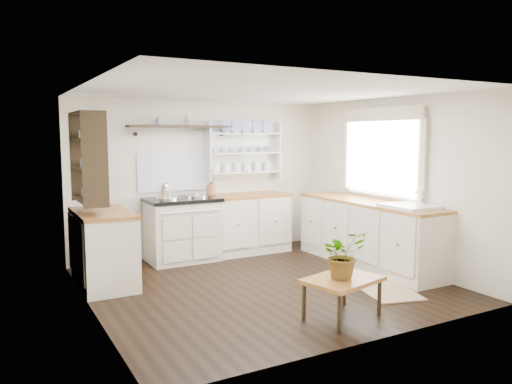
# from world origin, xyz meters

# --- Properties ---
(floor) EXTENTS (4.00, 3.80, 0.01)m
(floor) POSITION_xyz_m (0.00, 0.00, 0.00)
(floor) COLOR black
(floor) RESTS_ON ground
(wall_back) EXTENTS (4.00, 0.02, 2.30)m
(wall_back) POSITION_xyz_m (0.00, 1.90, 1.15)
(wall_back) COLOR silver
(wall_back) RESTS_ON ground
(wall_right) EXTENTS (0.02, 3.80, 2.30)m
(wall_right) POSITION_xyz_m (2.00, 0.00, 1.15)
(wall_right) COLOR silver
(wall_right) RESTS_ON ground
(wall_left) EXTENTS (0.02, 3.80, 2.30)m
(wall_left) POSITION_xyz_m (-2.00, 0.00, 1.15)
(wall_left) COLOR silver
(wall_left) RESTS_ON ground
(ceiling) EXTENTS (4.00, 3.80, 0.01)m
(ceiling) POSITION_xyz_m (0.00, 0.00, 2.30)
(ceiling) COLOR white
(ceiling) RESTS_ON wall_back
(window) EXTENTS (0.08, 1.55, 1.22)m
(window) POSITION_xyz_m (1.95, 0.15, 1.56)
(window) COLOR white
(window) RESTS_ON wall_right
(aga_cooker) EXTENTS (1.02, 0.71, 0.94)m
(aga_cooker) POSITION_xyz_m (-0.46, 1.57, 0.46)
(aga_cooker) COLOR beige
(aga_cooker) RESTS_ON floor
(back_cabinets) EXTENTS (1.27, 0.63, 0.90)m
(back_cabinets) POSITION_xyz_m (0.60, 1.60, 0.46)
(back_cabinets) COLOR silver
(back_cabinets) RESTS_ON floor
(right_cabinets) EXTENTS (0.62, 2.43, 0.90)m
(right_cabinets) POSITION_xyz_m (1.70, 0.10, 0.46)
(right_cabinets) COLOR silver
(right_cabinets) RESTS_ON floor
(belfast_sink) EXTENTS (0.55, 0.60, 0.45)m
(belfast_sink) POSITION_xyz_m (1.70, -0.65, 0.80)
(belfast_sink) COLOR white
(belfast_sink) RESTS_ON right_cabinets
(left_cabinets) EXTENTS (0.62, 1.13, 0.90)m
(left_cabinets) POSITION_xyz_m (-1.70, 0.90, 0.46)
(left_cabinets) COLOR silver
(left_cabinets) RESTS_ON floor
(plate_rack) EXTENTS (1.20, 0.22, 0.90)m
(plate_rack) POSITION_xyz_m (0.65, 1.86, 1.56)
(plate_rack) COLOR white
(plate_rack) RESTS_ON wall_back
(high_shelf) EXTENTS (1.50, 0.29, 0.16)m
(high_shelf) POSITION_xyz_m (-0.40, 1.78, 1.91)
(high_shelf) COLOR black
(high_shelf) RESTS_ON wall_back
(left_shelving) EXTENTS (0.28, 0.80, 1.05)m
(left_shelving) POSITION_xyz_m (-1.84, 0.90, 1.55)
(left_shelving) COLOR black
(left_shelving) RESTS_ON wall_left
(kettle) EXTENTS (0.17, 0.17, 0.21)m
(kettle) POSITION_xyz_m (-0.74, 1.45, 1.04)
(kettle) COLOR silver
(kettle) RESTS_ON aga_cooker
(utensil_crock) EXTENTS (0.13, 0.13, 0.16)m
(utensil_crock) POSITION_xyz_m (0.04, 1.68, 0.99)
(utensil_crock) COLOR #AD5A3F
(utensil_crock) RESTS_ON back_cabinets
(center_table) EXTENTS (0.85, 0.70, 0.40)m
(center_table) POSITION_xyz_m (0.13, -1.32, 0.36)
(center_table) COLOR brown
(center_table) RESTS_ON floor
(potted_plant) EXTENTS (0.46, 0.41, 0.47)m
(potted_plant) POSITION_xyz_m (0.13, -1.32, 0.64)
(potted_plant) COLOR #3F7233
(potted_plant) RESTS_ON center_table
(floor_rug) EXTENTS (0.75, 0.96, 0.02)m
(floor_rug) POSITION_xyz_m (1.11, -0.90, 0.01)
(floor_rug) COLOR #89694F
(floor_rug) RESTS_ON floor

